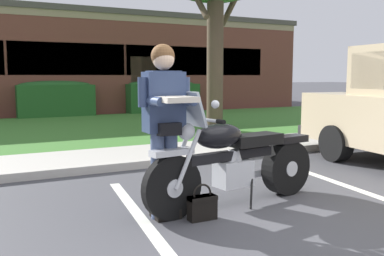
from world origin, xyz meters
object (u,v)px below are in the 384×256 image
rider_person (165,117)px  handbag (202,205)px  motorcycle (240,160)px  hedge_center_right (162,96)px  hedge_center_left (56,98)px

rider_person → handbag: (0.29, -0.22, -0.86)m
motorcycle → rider_person: bearing=-177.0°
handbag → rider_person: bearing=142.8°
handbag → hedge_center_right: bearing=68.7°
hedge_center_left → hedge_center_right: size_ratio=0.90×
handbag → motorcycle: bearing=23.8°
motorcycle → hedge_center_left: motorcycle is taller
motorcycle → hedge_center_left: 11.06m
motorcycle → rider_person: size_ratio=1.31×
hedge_center_left → hedge_center_right: 3.88m
rider_person → hedge_center_right: 12.08m
rider_person → hedge_center_left: 11.15m
rider_person → hedge_center_right: (4.72, 11.11, -0.36)m
motorcycle → rider_person: 1.05m
rider_person → handbag: size_ratio=4.74×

